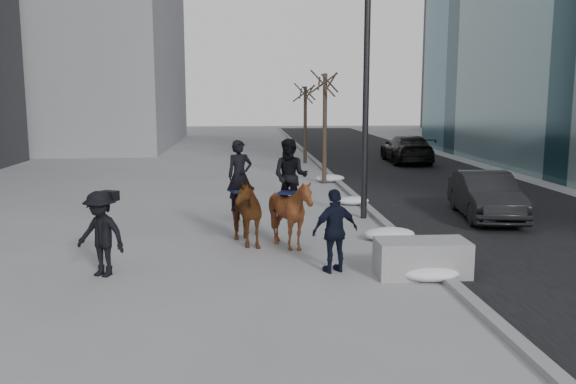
{
  "coord_description": "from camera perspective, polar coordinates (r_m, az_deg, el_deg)",
  "views": [
    {
      "loc": [
        -1.03,
        -12.29,
        3.67
      ],
      "look_at": [
        0.0,
        1.2,
        1.5
      ],
      "focal_mm": 38.0,
      "sensor_mm": 36.0,
      "label": 1
    }
  ],
  "objects": [
    {
      "name": "car_near",
      "position": [
        19.09,
        18.02,
        -0.31
      ],
      "size": [
        2.04,
        4.37,
        1.39
      ],
      "primitive_type": "imported",
      "rotation": [
        0.0,
        0.0,
        -0.14
      ],
      "color": "black",
      "rests_on": "ground"
    },
    {
      "name": "feeder",
      "position": [
        12.67,
        4.43,
        -3.65
      ],
      "size": [
        1.11,
        1.01,
        1.75
      ],
      "color": "black",
      "rests_on": "ground"
    },
    {
      "name": "tree_near",
      "position": [
        25.26,
        3.46,
        6.46
      ],
      "size": [
        1.2,
        1.2,
        5.03
      ],
      "primitive_type": null,
      "color": "#32261D",
      "rests_on": "ground"
    },
    {
      "name": "camera_crew",
      "position": [
        12.93,
        -17.11,
        -3.73
      ],
      "size": [
        1.31,
        1.11,
        1.75
      ],
      "color": "black",
      "rests_on": "ground"
    },
    {
      "name": "planter",
      "position": [
        12.79,
        12.41,
        -6.05
      ],
      "size": [
        1.87,
        0.96,
        0.74
      ],
      "primitive_type": "cube",
      "rotation": [
        0.0,
        0.0,
        -0.02
      ],
      "color": "#969598",
      "rests_on": "ground"
    },
    {
      "name": "curb",
      "position": [
        22.94,
        5.81,
        0.0
      ],
      "size": [
        0.25,
        90.0,
        0.12
      ],
      "primitive_type": "cube",
      "color": "gray",
      "rests_on": "ground"
    },
    {
      "name": "road",
      "position": [
        23.98,
        15.26,
        -0.01
      ],
      "size": [
        8.0,
        90.0,
        0.01
      ],
      "primitive_type": "cube",
      "color": "black",
      "rests_on": "ground"
    },
    {
      "name": "ground",
      "position": [
        12.87,
        0.41,
        -7.46
      ],
      "size": [
        120.0,
        120.0,
        0.0
      ],
      "primitive_type": "plane",
      "color": "gray",
      "rests_on": "ground"
    },
    {
      "name": "lamppost",
      "position": [
        17.97,
        7.5,
        13.26
      ],
      "size": [
        0.25,
        2.0,
        9.09
      ],
      "color": "black",
      "rests_on": "ground"
    },
    {
      "name": "car_far",
      "position": [
        33.69,
        11.04,
        3.98
      ],
      "size": [
        2.35,
        5.31,
        1.52
      ],
      "primitive_type": "imported",
      "rotation": [
        0.0,
        0.0,
        3.1
      ],
      "color": "black",
      "rests_on": "ground"
    },
    {
      "name": "mounted_right",
      "position": [
        14.54,
        0.26,
        -1.24
      ],
      "size": [
        1.82,
        1.93,
        2.63
      ],
      "color": "#48190E",
      "rests_on": "ground"
    },
    {
      "name": "mounted_left",
      "position": [
        15.04,
        -4.51,
        -1.31
      ],
      "size": [
        1.53,
        2.18,
        2.57
      ],
      "color": "#4B2D0F",
      "rests_on": "ground"
    },
    {
      "name": "tree_far",
      "position": [
        32.93,
        1.62,
        6.68
      ],
      "size": [
        1.2,
        1.2,
        4.56
      ],
      "primitive_type": null,
      "color": "#3D2F24",
      "rests_on": "ground"
    },
    {
      "name": "snow_piles",
      "position": [
        18.56,
        7.31,
        -1.89
      ],
      "size": [
        1.29,
        14.68,
        0.33
      ],
      "color": "white",
      "rests_on": "ground"
    }
  ]
}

